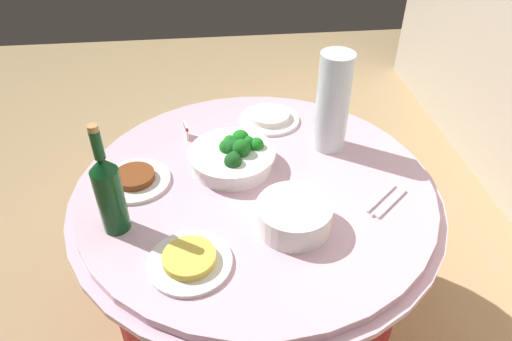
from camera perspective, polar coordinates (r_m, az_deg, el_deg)
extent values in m
plane|color=tan|center=(2.02, 0.00, -17.92)|extent=(6.00, 6.00, 0.00)
cylinder|color=maroon|center=(1.75, 0.00, -11.58)|extent=(1.01, 1.01, 0.69)
cylinder|color=#E0B2C6|center=(1.49, 0.00, -2.72)|extent=(1.16, 1.16, 0.02)
cylinder|color=#E0B2C6|center=(1.48, 0.00, -1.99)|extent=(1.10, 1.10, 0.03)
cylinder|color=white|center=(1.52, -2.91, 1.21)|extent=(0.26, 0.26, 0.05)
cylinder|color=white|center=(1.50, -2.95, 2.15)|extent=(0.28, 0.28, 0.01)
sphere|color=#195F1E|center=(1.51, -2.44, 3.07)|extent=(0.04, 0.04, 0.04)
sphere|color=#19581E|center=(1.50, -2.90, 2.73)|extent=(0.06, 0.06, 0.06)
sphere|color=#196F1E|center=(1.50, -3.50, 2.86)|extent=(0.05, 0.05, 0.05)
sphere|color=#19531E|center=(1.44, -2.82, 1.16)|extent=(0.05, 0.05, 0.05)
sphere|color=#19821E|center=(1.53, -3.22, 3.56)|extent=(0.04, 0.04, 0.04)
sphere|color=#197D1E|center=(1.51, -1.00, 3.37)|extent=(0.05, 0.05, 0.05)
sphere|color=#19801E|center=(1.52, -1.90, 3.90)|extent=(0.06, 0.06, 0.06)
sphere|color=#195A1E|center=(1.47, -2.60, 1.61)|extent=(0.04, 0.04, 0.04)
sphere|color=#19681E|center=(1.48, -1.79, 2.72)|extent=(0.06, 0.06, 0.06)
sphere|color=#197F1E|center=(1.51, 0.02, 3.11)|extent=(0.05, 0.05, 0.05)
cylinder|color=white|center=(1.33, 4.54, -6.60)|extent=(0.21, 0.21, 0.01)
cylinder|color=white|center=(1.32, 4.56, -6.29)|extent=(0.21, 0.21, 0.01)
cylinder|color=white|center=(1.31, 4.58, -5.98)|extent=(0.21, 0.21, 0.01)
cylinder|color=white|center=(1.31, 4.60, -5.66)|extent=(0.21, 0.21, 0.01)
cylinder|color=white|center=(1.30, 4.63, -5.34)|extent=(0.21, 0.21, 0.01)
cylinder|color=white|center=(1.29, 4.65, -5.02)|extent=(0.21, 0.21, 0.01)
cylinder|color=white|center=(1.29, 4.67, -4.69)|extent=(0.21, 0.21, 0.01)
cylinder|color=white|center=(1.28, 4.69, -4.37)|extent=(0.21, 0.21, 0.01)
cylinder|color=#0D3D19|center=(1.31, -17.17, -3.47)|extent=(0.07, 0.07, 0.20)
cone|color=#0D3D19|center=(1.24, -18.18, 0.69)|extent=(0.07, 0.07, 0.04)
cylinder|color=#0D3D19|center=(1.21, -18.73, 2.96)|extent=(0.03, 0.03, 0.08)
cylinder|color=#B2844C|center=(1.18, -19.19, 4.86)|extent=(0.03, 0.03, 0.02)
cylinder|color=silver|center=(1.56, 9.30, 8.12)|extent=(0.11, 0.11, 0.34)
sphere|color=#E5B26B|center=(1.61, 9.02, 3.73)|extent=(0.06, 0.06, 0.06)
sphere|color=#E5B26B|center=(1.64, 9.38, 4.39)|extent=(0.06, 0.06, 0.06)
sphere|color=#E5B26B|center=(1.63, 8.14, 4.32)|extent=(0.06, 0.06, 0.06)
sphere|color=#72C64C|center=(1.59, 9.59, 5.42)|extent=(0.06, 0.06, 0.06)
sphere|color=#72C64C|center=(1.61, 9.19, 6.11)|extent=(0.06, 0.06, 0.06)
sphere|color=#72C64C|center=(1.59, 8.31, 5.67)|extent=(0.06, 0.06, 0.06)
sphere|color=red|center=(1.57, 9.98, 7.26)|extent=(0.06, 0.06, 0.06)
sphere|color=red|center=(1.59, 8.93, 7.75)|extent=(0.06, 0.06, 0.06)
sphere|color=red|center=(1.55, 8.74, 7.11)|extent=(0.06, 0.06, 0.06)
cylinder|color=silver|center=(1.46, 15.00, -3.29)|extent=(0.11, 0.13, 0.01)
cylinder|color=silver|center=(1.44, 16.22, -3.90)|extent=(0.11, 0.13, 0.01)
sphere|color=silver|center=(1.39, 13.99, -5.25)|extent=(0.01, 0.01, 0.01)
cylinder|color=white|center=(1.51, -14.44, -1.21)|extent=(0.22, 0.22, 0.01)
cylinder|color=brown|center=(1.50, -14.54, -0.70)|extent=(0.13, 0.13, 0.02)
cylinder|color=white|center=(1.24, -8.03, -10.99)|extent=(0.22, 0.22, 0.01)
cylinder|color=#F2D14C|center=(1.23, -8.10, -10.45)|extent=(0.14, 0.14, 0.02)
cylinder|color=white|center=(1.76, 1.65, 6.21)|extent=(0.22, 0.22, 0.01)
cylinder|color=white|center=(1.75, 1.66, 6.68)|extent=(0.15, 0.15, 0.02)
cube|color=white|center=(1.67, -8.46, 4.80)|extent=(0.05, 0.02, 0.05)
cube|color=maroon|center=(1.67, -8.52, 5.31)|extent=(0.05, 0.02, 0.01)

